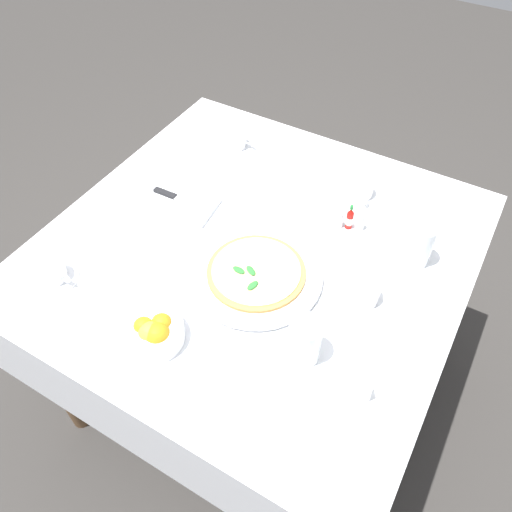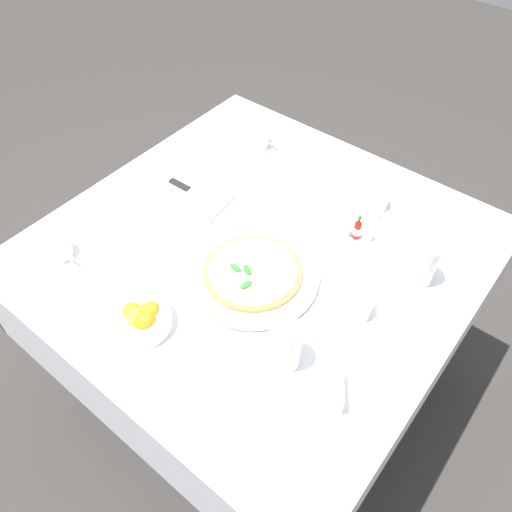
{
  "view_description": "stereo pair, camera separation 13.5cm",
  "coord_description": "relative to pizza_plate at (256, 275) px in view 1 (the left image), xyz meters",
  "views": [
    {
      "loc": [
        0.48,
        -0.83,
        1.79
      ],
      "look_at": [
        0.03,
        -0.05,
        0.78
      ],
      "focal_mm": 35.63,
      "sensor_mm": 36.0,
      "label": 1
    },
    {
      "loc": [
        0.59,
        -0.76,
        1.79
      ],
      "look_at": [
        0.03,
        -0.05,
        0.78
      ],
      "focal_mm": 35.63,
      "sensor_mm": 36.0,
      "label": 2
    }
  ],
  "objects": [
    {
      "name": "dining_table",
      "position": [
        -0.06,
        0.1,
        -0.14
      ],
      "size": [
        1.12,
        1.12,
        0.76
      ],
      "color": "white",
      "rests_on": "ground_plane"
    },
    {
      "name": "pizza",
      "position": [
        -0.0,
        -0.0,
        0.01
      ],
      "size": [
        0.26,
        0.26,
        0.02
      ],
      "color": "#C68E47",
      "rests_on": "pizza_plate"
    },
    {
      "name": "napkin_folded",
      "position": [
        -0.34,
        0.13,
        -0.0
      ],
      "size": [
        0.23,
        0.15,
        0.02
      ],
      "rotation": [
        0.0,
        0.0,
        0.11
      ],
      "color": "white",
      "rests_on": "dining_table"
    },
    {
      "name": "hot_sauce_bottle",
      "position": [
        0.13,
        0.29,
        0.02
      ],
      "size": [
        0.02,
        0.02,
        0.08
      ],
      "color": "#B7140F",
      "rests_on": "dining_table"
    },
    {
      "name": "water_glass_far_left",
      "position": [
        0.21,
        -0.15,
        0.04
      ],
      "size": [
        0.08,
        0.08,
        0.12
      ],
      "color": "white",
      "rests_on": "dining_table"
    },
    {
      "name": "coffee_cup_near_right",
      "position": [
        -0.35,
        0.45,
        0.02
      ],
      "size": [
        0.13,
        0.13,
        0.07
      ],
      "color": "white",
      "rests_on": "dining_table"
    },
    {
      "name": "menu_card",
      "position": [
        0.36,
        -0.14,
        0.02
      ],
      "size": [
        0.05,
        0.08,
        0.06
      ],
      "rotation": [
        0.0,
        0.0,
        5.3
      ],
      "color": "white",
      "rests_on": "dining_table"
    },
    {
      "name": "water_glass_far_right",
      "position": [
        0.34,
        0.27,
        0.04
      ],
      "size": [
        0.07,
        0.07,
        0.13
      ],
      "color": "white",
      "rests_on": "dining_table"
    },
    {
      "name": "coffee_cup_left_edge",
      "position": [
        0.27,
        0.07,
        0.02
      ],
      "size": [
        0.13,
        0.13,
        0.06
      ],
      "color": "white",
      "rests_on": "dining_table"
    },
    {
      "name": "coffee_cup_near_left",
      "position": [
        -0.45,
        -0.27,
        0.02
      ],
      "size": [
        0.13,
        0.13,
        0.06
      ],
      "color": "white",
      "rests_on": "dining_table"
    },
    {
      "name": "pepper_shaker",
      "position": [
        0.11,
        0.28,
        0.01
      ],
      "size": [
        0.03,
        0.03,
        0.06
      ],
      "color": "white",
      "rests_on": "dining_table"
    },
    {
      "name": "citrus_bowl",
      "position": [
        -0.11,
        -0.28,
        0.02
      ],
      "size": [
        0.15,
        0.15,
        0.07
      ],
      "color": "white",
      "rests_on": "dining_table"
    },
    {
      "name": "coffee_cup_back_corner",
      "position": [
        0.11,
        0.44,
        0.01
      ],
      "size": [
        0.13,
        0.13,
        0.06
      ],
      "color": "white",
      "rests_on": "dining_table"
    },
    {
      "name": "pizza_plate",
      "position": [
        0.0,
        0.0,
        0.0
      ],
      "size": [
        0.35,
        0.35,
        0.02
      ],
      "color": "white",
      "rests_on": "dining_table"
    },
    {
      "name": "ground_plane",
      "position": [
        -0.06,
        0.1,
        -0.77
      ],
      "size": [
        8.0,
        8.0,
        0.0
      ],
      "primitive_type": "plane",
      "color": "#33302D"
    },
    {
      "name": "salt_shaker",
      "position": [
        0.16,
        0.3,
        0.01
      ],
      "size": [
        0.03,
        0.03,
        0.06
      ],
      "color": "white",
      "rests_on": "dining_table"
    },
    {
      "name": "dinner_knife",
      "position": [
        -0.34,
        0.13,
        0.01
      ],
      "size": [
        0.2,
        0.03,
        0.01
      ],
      "rotation": [
        0.0,
        0.0,
        0.03
      ],
      "color": "silver",
      "rests_on": "napkin_folded"
    }
  ]
}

